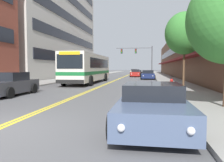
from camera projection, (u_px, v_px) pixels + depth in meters
ground_plane at (125, 76)px, 42.74m from camera, size 240.00×240.00×0.00m
sidewalk_left at (89, 76)px, 43.86m from camera, size 3.32×106.00×0.14m
sidewalk_right at (162, 76)px, 41.62m from camera, size 3.32×106.00×0.14m
centre_line at (125, 76)px, 42.74m from camera, size 0.34×106.00×0.01m
storefront_row_right at (195, 55)px, 40.45m from camera, size 9.10×68.00×7.98m
city_bus at (89, 67)px, 24.73m from camera, size 2.93×12.19×3.17m
car_dark_grey_parked_left_mid at (9, 85)px, 13.65m from camera, size 2.18×4.37×1.45m
car_slate_blue_parked_right_foreground at (152, 106)px, 6.49m from camera, size 2.16×4.63×1.26m
car_navy_parked_right_mid at (148, 75)px, 32.87m from camera, size 2.14×4.37×1.34m
car_red_moving_lead at (136, 73)px, 41.26m from camera, size 1.97×4.39×1.40m
car_champagne_moving_second at (134, 71)px, 63.26m from camera, size 2.09×4.62×1.30m
car_black_moving_third at (138, 73)px, 50.17m from camera, size 2.02×4.68×1.16m
traffic_signal_mast at (139, 55)px, 42.97m from camera, size 7.12×0.38×5.94m
street_tree_right_mid at (184, 33)px, 16.96m from camera, size 3.00×3.00×5.92m
fire_hydrant at (172, 84)px, 15.43m from camera, size 0.31×0.23×0.80m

